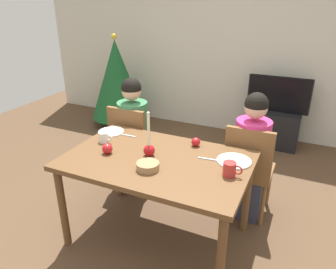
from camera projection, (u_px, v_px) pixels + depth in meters
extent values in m
plane|color=brown|center=(158.00, 236.00, 2.73)|extent=(7.68, 7.68, 0.00)
cube|color=beige|center=(241.00, 42.00, 4.37)|extent=(6.40, 0.10, 2.60)
cube|color=brown|center=(157.00, 161.00, 2.44)|extent=(1.40, 0.90, 0.04)
cylinder|color=brown|center=(63.00, 208.00, 2.51)|extent=(0.06, 0.06, 0.71)
cylinder|color=brown|center=(221.00, 260.00, 2.02)|extent=(0.06, 0.06, 0.71)
cylinder|color=brown|center=(117.00, 164.00, 3.16)|extent=(0.06, 0.06, 0.71)
cylinder|color=brown|center=(247.00, 195.00, 2.67)|extent=(0.06, 0.06, 0.71)
cube|color=brown|center=(137.00, 146.00, 3.36)|extent=(0.40, 0.40, 0.04)
cube|color=brown|center=(126.00, 131.00, 3.11)|extent=(0.40, 0.04, 0.45)
cylinder|color=brown|center=(158.00, 161.00, 3.53)|extent=(0.04, 0.04, 0.41)
cylinder|color=brown|center=(132.00, 155.00, 3.66)|extent=(0.04, 0.04, 0.41)
cylinder|color=brown|center=(144.00, 176.00, 3.25)|extent=(0.04, 0.04, 0.41)
cylinder|color=brown|center=(115.00, 169.00, 3.38)|extent=(0.04, 0.04, 0.41)
cube|color=brown|center=(250.00, 170.00, 2.91)|extent=(0.40, 0.40, 0.04)
cube|color=brown|center=(248.00, 154.00, 2.66)|extent=(0.40, 0.04, 0.45)
cylinder|color=brown|center=(269.00, 186.00, 3.07)|extent=(0.04, 0.04, 0.41)
cylinder|color=brown|center=(234.00, 178.00, 3.21)|extent=(0.04, 0.04, 0.41)
cylinder|color=brown|center=(263.00, 205.00, 2.79)|extent=(0.04, 0.04, 0.41)
cylinder|color=brown|center=(225.00, 196.00, 2.92)|extent=(0.04, 0.04, 0.41)
cube|color=#33384C|center=(135.00, 165.00, 3.40)|extent=(0.28, 0.28, 0.45)
cylinder|color=#387A4C|center=(133.00, 125.00, 3.22)|extent=(0.30, 0.30, 0.48)
sphere|color=tan|center=(131.00, 91.00, 3.07)|extent=(0.19, 0.19, 0.19)
sphere|color=black|center=(131.00, 88.00, 3.06)|extent=(0.19, 0.19, 0.19)
cube|color=#33384C|center=(246.00, 192.00, 2.95)|extent=(0.28, 0.28, 0.45)
cylinder|color=#D1337A|center=(252.00, 147.00, 2.76)|extent=(0.30, 0.30, 0.48)
sphere|color=tan|center=(256.00, 108.00, 2.62)|extent=(0.19, 0.19, 0.19)
sphere|color=black|center=(257.00, 104.00, 2.61)|extent=(0.19, 0.19, 0.19)
cube|color=black|center=(274.00, 128.00, 4.32)|extent=(0.64, 0.40, 0.48)
cube|color=black|center=(279.00, 94.00, 4.13)|extent=(0.79, 0.04, 0.46)
cube|color=black|center=(279.00, 94.00, 4.13)|extent=(0.76, 0.05, 0.46)
cylinder|color=brown|center=(119.00, 120.00, 5.07)|extent=(0.08, 0.08, 0.14)
cone|color=#195628|center=(117.00, 79.00, 4.81)|extent=(0.81, 0.81, 1.17)
sphere|color=yellow|center=(114.00, 36.00, 4.56)|extent=(0.08, 0.08, 0.08)
sphere|color=red|center=(149.00, 150.00, 2.46)|extent=(0.09, 0.09, 0.09)
cylinder|color=#EFE5C6|center=(149.00, 129.00, 2.39)|extent=(0.02, 0.02, 0.27)
cylinder|color=white|center=(111.00, 132.00, 2.89)|extent=(0.23, 0.23, 0.01)
cylinder|color=white|center=(234.00, 161.00, 2.38)|extent=(0.26, 0.26, 0.01)
cylinder|color=white|center=(104.00, 137.00, 2.69)|extent=(0.08, 0.08, 0.09)
torus|color=white|center=(109.00, 138.00, 2.67)|extent=(0.06, 0.01, 0.06)
cylinder|color=#B72D2D|center=(229.00, 169.00, 2.19)|extent=(0.09, 0.09, 0.10)
torus|color=#B72D2D|center=(238.00, 170.00, 2.16)|extent=(0.07, 0.01, 0.07)
cube|color=silver|center=(127.00, 135.00, 2.82)|extent=(0.18, 0.02, 0.01)
cube|color=silver|center=(210.00, 159.00, 2.41)|extent=(0.18, 0.03, 0.01)
cylinder|color=#99754C|center=(148.00, 166.00, 2.27)|extent=(0.16, 0.16, 0.05)
sphere|color=red|center=(196.00, 142.00, 2.62)|extent=(0.07, 0.07, 0.07)
sphere|color=red|center=(107.00, 149.00, 2.50)|extent=(0.08, 0.08, 0.08)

